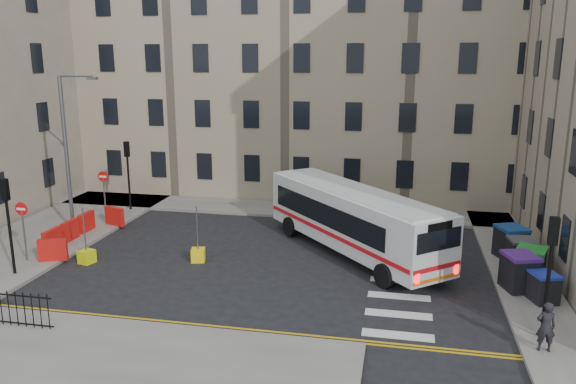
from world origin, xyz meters
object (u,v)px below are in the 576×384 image
(pedestrian, at_px, (546,327))
(wheelie_bin_d, at_px, (521,253))
(wheelie_bin_e, at_px, (511,242))
(wheelie_bin_b, at_px, (519,272))
(wheelie_bin_a, at_px, (544,287))
(wheelie_bin_c, at_px, (530,265))
(bus, at_px, (353,218))
(bollard_yellow, at_px, (198,255))
(streetlamp, at_px, (66,152))
(bollard_chevron, at_px, (87,257))

(pedestrian, bearing_deg, wheelie_bin_d, -97.69)
(wheelie_bin_e, bearing_deg, wheelie_bin_b, -116.94)
(wheelie_bin_a, relative_size, wheelie_bin_b, 0.78)
(wheelie_bin_c, xyz_separation_m, pedestrian, (-0.70, -5.82, 0.10))
(pedestrian, bearing_deg, wheelie_bin_b, -94.20)
(wheelie_bin_c, height_order, pedestrian, pedestrian)
(bus, bearing_deg, wheelie_bin_d, -47.53)
(wheelie_bin_c, xyz_separation_m, wheelie_bin_d, (-0.08, 1.46, -0.04))
(wheelie_bin_a, relative_size, bollard_yellow, 2.08)
(wheelie_bin_a, relative_size, wheelie_bin_d, 0.94)
(wheelie_bin_d, height_order, wheelie_bin_e, wheelie_bin_e)
(wheelie_bin_a, bearing_deg, streetlamp, 149.64)
(wheelie_bin_c, relative_size, bollard_yellow, 2.64)
(wheelie_bin_b, xyz_separation_m, bollard_yellow, (-13.61, 0.79, -0.58))
(bus, bearing_deg, bollard_chevron, 156.70)
(wheelie_bin_e, relative_size, bollard_yellow, 2.76)
(wheelie_bin_b, xyz_separation_m, bollard_chevron, (-18.47, -0.42, -0.58))
(wheelie_bin_b, relative_size, wheelie_bin_c, 1.01)
(pedestrian, bearing_deg, bus, -53.20)
(wheelie_bin_d, bearing_deg, pedestrian, -101.21)
(wheelie_bin_a, xyz_separation_m, wheelie_bin_b, (-0.69, 1.01, 0.17))
(bus, xyz_separation_m, wheelie_bin_b, (6.85, -3.27, -0.87))
(wheelie_bin_b, distance_m, wheelie_bin_c, 1.12)
(wheelie_bin_d, distance_m, bollard_chevron, 19.19)
(bus, height_order, wheelie_bin_e, bus)
(wheelie_bin_e, bearing_deg, streetlamp, 158.45)
(streetlamp, xyz_separation_m, bollard_yellow, (7.98, -2.70, -4.04))
(bollard_yellow, bearing_deg, bollard_chevron, -165.98)
(wheelie_bin_b, relative_size, bollard_chevron, 2.67)
(wheelie_bin_d, xyz_separation_m, wheelie_bin_e, (-0.20, 1.34, 0.06))
(wheelie_bin_d, bearing_deg, streetlamp, 170.91)
(wheelie_bin_d, relative_size, bollard_chevron, 2.23)
(bus, xyz_separation_m, wheelie_bin_c, (7.43, -2.31, -0.89))
(wheelie_bin_d, distance_m, pedestrian, 7.31)
(bus, distance_m, wheelie_bin_b, 7.64)
(streetlamp, xyz_separation_m, wheelie_bin_d, (22.09, -1.08, -3.51))
(wheelie_bin_a, bearing_deg, wheelie_bin_b, 105.19)
(wheelie_bin_d, relative_size, wheelie_bin_e, 0.81)
(wheelie_bin_a, xyz_separation_m, wheelie_bin_e, (-0.38, 4.76, 0.17))
(bus, bearing_deg, bollard_yellow, 159.20)
(wheelie_bin_b, relative_size, pedestrian, 0.99)
(pedestrian, bearing_deg, wheelie_bin_c, -99.65)
(wheelie_bin_c, bearing_deg, bollard_yellow, -159.32)
(wheelie_bin_b, bearing_deg, bus, 137.09)
(streetlamp, distance_m, bollard_yellow, 9.34)
(streetlamp, xyz_separation_m, bollard_chevron, (3.12, -3.92, -4.04))
(wheelie_bin_a, xyz_separation_m, wheelie_bin_d, (-0.18, 3.43, 0.11))
(streetlamp, bearing_deg, bollard_yellow, -18.70)
(wheelie_bin_c, height_order, bollard_chevron, wheelie_bin_c)
(wheelie_bin_d, distance_m, wheelie_bin_e, 1.35)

